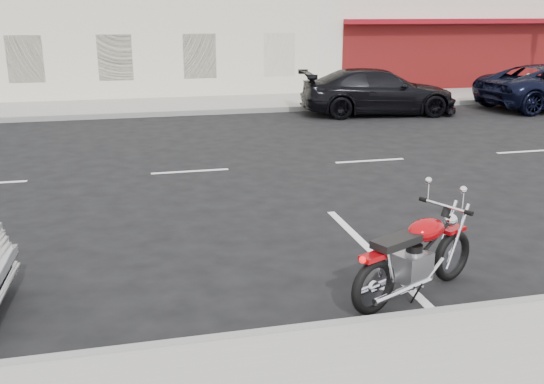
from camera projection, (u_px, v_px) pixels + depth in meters
The scene contains 6 objects.
ground at pixel (283, 166), 13.05m from camera, with size 120.00×120.00×0.00m, color black.
sidewalk_far at pixel (71, 109), 20.02m from camera, with size 80.00×3.40×0.15m, color gray.
curb_far at pixel (67, 118), 18.43m from camera, with size 80.00×0.12×0.16m, color gray.
fire_hydrant at pixel (528, 82), 23.48m from camera, with size 0.20×0.20×0.72m.
motorcycle at pixel (454, 244), 7.43m from camera, with size 1.92×1.02×1.03m.
car_far at pixel (378, 92), 19.32m from camera, with size 2.02×4.97×1.44m, color black.
Camera 1 is at (-3.17, -12.26, 3.23)m, focal length 40.00 mm.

